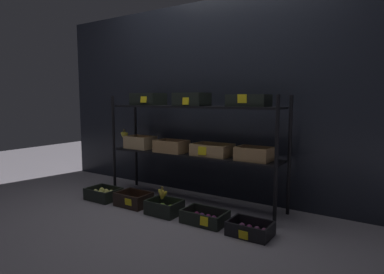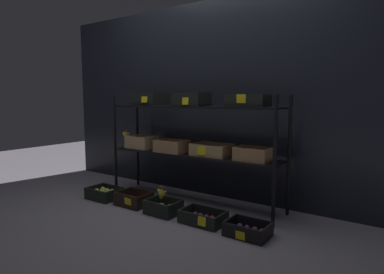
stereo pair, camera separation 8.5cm
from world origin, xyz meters
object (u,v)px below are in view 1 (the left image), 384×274
object	(u,v)px
display_rack	(191,130)
crate_ground_apple_green	(164,209)
crate_ground_pear	(104,194)
crate_ground_rightmost_plum	(250,230)
crate_ground_plum	(205,218)
crate_ground_tangerine	(134,201)
banana_bunch_loose	(162,194)

from	to	relation	value
display_rack	crate_ground_apple_green	world-z (taller)	display_rack
crate_ground_pear	crate_ground_rightmost_plum	distance (m)	1.65
crate_ground_plum	crate_ground_tangerine	bearing A→B (deg)	179.50
display_rack	crate_ground_apple_green	distance (m)	0.81
banana_bunch_loose	crate_ground_pear	bearing A→B (deg)	-179.68
crate_ground_tangerine	crate_ground_apple_green	xyz separation A→B (m)	(0.40, -0.02, 0.00)
crate_ground_plum	crate_ground_rightmost_plum	size ratio (longest dim) A/B	1.13
crate_ground_tangerine	crate_ground_apple_green	distance (m)	0.40
crate_ground_rightmost_plum	banana_bunch_loose	distance (m)	0.88
crate_ground_pear	crate_ground_plum	world-z (taller)	crate_ground_pear
crate_ground_apple_green	crate_ground_rightmost_plum	world-z (taller)	crate_ground_apple_green
crate_ground_pear	banana_bunch_loose	bearing A→B (deg)	0.32
crate_ground_plum	crate_ground_rightmost_plum	distance (m)	0.42
display_rack	crate_ground_plum	world-z (taller)	display_rack
crate_ground_plum	banana_bunch_loose	bearing A→B (deg)	-178.39
display_rack	crate_ground_plum	xyz separation A→B (m)	(0.42, -0.43, -0.70)
crate_ground_plum	crate_ground_pear	bearing A→B (deg)	-179.21
display_rack	crate_ground_tangerine	size ratio (longest dim) A/B	6.04
crate_ground_pear	crate_ground_tangerine	xyz separation A→B (m)	(0.40, 0.02, -0.00)
crate_ground_pear	crate_ground_rightmost_plum	bearing A→B (deg)	-0.14
crate_ground_rightmost_plum	display_rack	bearing A→B (deg)	152.15
display_rack	crate_ground_plum	bearing A→B (deg)	-45.16
display_rack	crate_ground_plum	distance (m)	0.92
crate_ground_plum	crate_ground_rightmost_plum	xyz separation A→B (m)	(0.42, -0.02, -0.00)
crate_ground_apple_green	crate_ground_rightmost_plum	bearing A→B (deg)	-0.50
crate_ground_pear	crate_ground_apple_green	distance (m)	0.81
crate_ground_apple_green	crate_ground_rightmost_plum	distance (m)	0.85
crate_ground_apple_green	banana_bunch_loose	bearing A→B (deg)	177.44
crate_ground_rightmost_plum	banana_bunch_loose	size ratio (longest dim) A/B	2.67
crate_ground_tangerine	crate_ground_rightmost_plum	size ratio (longest dim) A/B	0.99
crate_ground_plum	banana_bunch_loose	distance (m)	0.47
display_rack	crate_ground_tangerine	bearing A→B (deg)	-133.94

